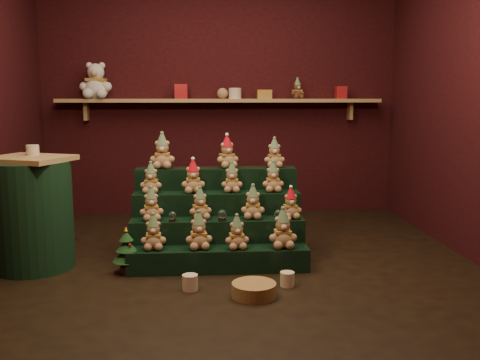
{
  "coord_description": "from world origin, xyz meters",
  "views": [
    {
      "loc": [
        -0.18,
        -4.18,
        1.33
      ],
      "look_at": [
        0.11,
        0.25,
        0.65
      ],
      "focal_mm": 40.0,
      "sensor_mm": 36.0,
      "label": 1
    }
  ],
  "objects": [
    {
      "name": "ground",
      "position": [
        0.0,
        0.0,
        0.0
      ],
      "size": [
        4.0,
        4.0,
        0.0
      ],
      "primitive_type": "plane",
      "color": "black",
      "rests_on": "ground"
    },
    {
      "name": "back_wall",
      "position": [
        0.0,
        2.05,
        1.4
      ],
      "size": [
        4.0,
        0.1,
        2.8
      ],
      "primitive_type": "cube",
      "color": "black",
      "rests_on": "ground"
    },
    {
      "name": "front_wall",
      "position": [
        0.0,
        -2.05,
        1.4
      ],
      "size": [
        4.0,
        0.1,
        2.8
      ],
      "primitive_type": "cube",
      "color": "black",
      "rests_on": "ground"
    },
    {
      "name": "back_shelf",
      "position": [
        0.0,
        1.87,
        1.29
      ],
      "size": [
        3.6,
        0.26,
        0.24
      ],
      "color": "tan",
      "rests_on": "ground"
    },
    {
      "name": "riser_tier_front",
      "position": [
        -0.08,
        -0.18,
        0.09
      ],
      "size": [
        1.4,
        0.22,
        0.18
      ],
      "primitive_type": "cube",
      "color": "black",
      "rests_on": "ground"
    },
    {
      "name": "riser_tier_midfront",
      "position": [
        -0.08,
        0.04,
        0.18
      ],
      "size": [
        1.4,
        0.22,
        0.36
      ],
      "primitive_type": "cube",
      "color": "black",
      "rests_on": "ground"
    },
    {
      "name": "riser_tier_midback",
      "position": [
        -0.08,
        0.26,
        0.27
      ],
      "size": [
        1.4,
        0.22,
        0.54
      ],
      "primitive_type": "cube",
      "color": "black",
      "rests_on": "ground"
    },
    {
      "name": "riser_tier_back",
      "position": [
        -0.08,
        0.48,
        0.36
      ],
      "size": [
        1.4,
        0.22,
        0.72
      ],
      "primitive_type": "cube",
      "color": "black",
      "rests_on": "ground"
    },
    {
      "name": "teddy_0",
      "position": [
        -0.58,
        -0.17,
        0.32
      ],
      "size": [
        0.2,
        0.18,
        0.27
      ],
      "primitive_type": null,
      "rotation": [
        0.0,
        0.0,
        0.03
      ],
      "color": "#A5815C",
      "rests_on": "riser_tier_front"
    },
    {
      "name": "teddy_1",
      "position": [
        -0.23,
        -0.18,
        0.32
      ],
      "size": [
        0.23,
        0.21,
        0.29
      ],
      "primitive_type": null,
      "rotation": [
        0.0,
        0.0,
        0.12
      ],
      "color": "#A5815C",
      "rests_on": "riser_tier_front"
    },
    {
      "name": "teddy_2",
      "position": [
        0.06,
        -0.2,
        0.31
      ],
      "size": [
        0.2,
        0.19,
        0.26
      ],
      "primitive_type": null,
      "rotation": [
        0.0,
        0.0,
        0.12
      ],
      "color": "#A5815C",
      "rests_on": "riser_tier_front"
    },
    {
      "name": "teddy_3",
      "position": [
        0.41,
        -0.19,
        0.33
      ],
      "size": [
        0.22,
        0.2,
        0.31
      ],
      "primitive_type": null,
      "rotation": [
        0.0,
        0.0,
        0.02
      ],
      "color": "#A5815C",
      "rests_on": "riser_tier_front"
    },
    {
      "name": "teddy_4",
      "position": [
        -0.61,
        0.04,
        0.49
      ],
      "size": [
        0.22,
        0.2,
        0.26
      ],
      "primitive_type": null,
      "rotation": [
        0.0,
        0.0,
        0.17
      ],
      "color": "#A5815C",
      "rests_on": "riser_tier_midfront"
    },
    {
      "name": "teddy_5",
      "position": [
        -0.22,
        0.05,
        0.49
      ],
      "size": [
        0.22,
        0.21,
        0.26
      ],
      "primitive_type": null,
      "rotation": [
        0.0,
        0.0,
        0.28
      ],
      "color": "#A5815C",
      "rests_on": "riser_tier_midfront"
    },
    {
      "name": "teddy_6",
      "position": [
        0.2,
        0.05,
        0.49
      ],
      "size": [
        0.21,
        0.19,
        0.27
      ],
      "primitive_type": null,
      "rotation": [
        0.0,
        0.0,
        -0.11
      ],
      "color": "#A5815C",
      "rests_on": "riser_tier_midfront"
    },
    {
      "name": "teddy_7",
      "position": [
        0.51,
        0.03,
        0.48
      ],
      "size": [
        0.19,
        0.18,
        0.25
      ],
      "primitive_type": null,
      "rotation": [
        0.0,
        0.0,
        0.11
      ],
      "color": "#A5815C",
      "rests_on": "riser_tier_midfront"
    },
    {
      "name": "teddy_8",
      "position": [
        -0.63,
        0.27,
        0.67
      ],
      "size": [
        0.2,
        0.18,
        0.25
      ],
      "primitive_type": null,
      "rotation": [
        0.0,
        0.0,
        -0.1
      ],
      "color": "#A5815C",
      "rests_on": "riser_tier_midback"
    },
    {
      "name": "teddy_9",
      "position": [
        -0.28,
        0.26,
        0.68
      ],
      "size": [
        0.21,
        0.19,
        0.27
      ],
      "primitive_type": null,
      "rotation": [
        0.0,
        0.0,
        0.05
      ],
      "color": "#A5815C",
      "rests_on": "riser_tier_midback"
    },
    {
      "name": "teddy_10",
      "position": [
        0.05,
        0.27,
        0.67
      ],
      "size": [
        0.19,
        0.17,
        0.25
      ],
      "primitive_type": null,
      "rotation": [
        0.0,
        0.0,
        -0.07
      ],
      "color": "#A5815C",
      "rests_on": "riser_tier_midback"
    },
    {
      "name": "teddy_11",
      "position": [
        0.39,
        0.27,
        0.67
      ],
      "size": [
        0.18,
        0.17,
        0.26
      ],
      "primitive_type": null,
      "rotation": [
        0.0,
        0.0,
        0.02
      ],
      "color": "#A5815C",
      "rests_on": "riser_tier_midback"
    },
    {
      "name": "teddy_12",
      "position": [
        -0.55,
        0.49,
        0.87
      ],
      "size": [
        0.22,
        0.2,
        0.3
      ],
      "primitive_type": null,
      "rotation": [
        0.0,
        0.0,
        -0.01
      ],
      "color": "#A5815C",
      "rests_on": "riser_tier_back"
    },
    {
      "name": "teddy_13",
      "position": [
        0.01,
        0.49,
        0.86
      ],
      "size": [
        0.25,
        0.23,
        0.28
      ],
      "primitive_type": null,
      "rotation": [
        0.0,
        0.0,
        0.34
      ],
      "color": "#A5815C",
      "rests_on": "riser_tier_back"
    },
    {
      "name": "teddy_14",
      "position": [
        0.43,
        0.49,
        0.85
      ],
      "size": [
        0.19,
        0.17,
        0.26
      ],
      "primitive_type": null,
      "rotation": [
        0.0,
        0.0,
        0.03
      ],
      "color": "#A5815C",
      "rests_on": "riser_tier_back"
    },
    {
      "name": "snow_globe_a",
      "position": [
        -0.44,
        -0.02,
        0.4
      ],
      "size": [
        0.06,
        0.06,
        0.08
      ],
      "color": "black",
      "rests_on": "riser_tier_midfront"
    },
    {
      "name": "snow_globe_b",
      "position": [
        -0.05,
        -0.02,
        0.41
      ],
      "size": [
        0.07,
        0.07,
        0.09
      ],
      "color": "black",
      "rests_on": "riser_tier_midfront"
    },
    {
      "name": "snow_globe_c",
      "position": [
        0.4,
        -0.02,
        0.4
      ],
      "size": [
        0.06,
        0.06,
        0.08
      ],
      "color": "black",
      "rests_on": "riser_tier_midfront"
    },
    {
      "name": "side_table",
      "position": [
        -1.53,
        -0.0,
        0.44
      ],
      "size": [
        0.72,
        0.66,
        0.88
      ],
      "rotation": [
        0.0,
        0.0,
        -0.39
      ],
      "color": "tan",
      "rests_on": "ground"
    },
    {
      "name": "table_ornament",
      "position": [
        -1.53,
        0.1,
        0.92
      ],
      "size": [
        0.1,
        0.1,
        0.08
      ],
      "primitive_type": "cylinder",
      "color": "beige",
      "rests_on": "side_table"
    },
    {
      "name": "mini_christmas_tree",
      "position": [
        -0.78,
        -0.19,
        0.18
      ],
      "size": [
        0.21,
        0.21,
        0.36
      ],
      "rotation": [
        0.0,
        0.0,
        -0.17
      ],
      "color": "#49281A",
      "rests_on": "ground"
    },
    {
      "name": "mug_left",
      "position": [
        -0.29,
        -0.59,
        0.05
      ],
      "size": [
        0.11,
        0.11,
        0.11
      ],
      "primitive_type": "cylinder",
      "color": "beige",
      "rests_on": "ground"
    },
    {
      "name": "mug_right",
      "position": [
        0.4,
        -0.56,
        0.05
      ],
      "size": [
        0.1,
        0.1,
        0.1
      ],
      "primitive_type": "cylinder",
      "color": "beige",
      "rests_on": "ground"
    },
    {
      "name": "wicker_basket",
      "position": [
        0.14,
        -0.74,
        0.05
      ],
      "size": [
        0.4,
        0.4,
        0.09
      ],
      "primitive_type": "cylinder",
      "rotation": [
        0.0,
        0.0,
        0.41
      ],
      "color": "#A37D42",
      "rests_on": "ground"
    },
    {
      "name": "white_bear",
      "position": [
        -1.36,
        1.84,
        1.57
      ],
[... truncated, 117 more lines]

